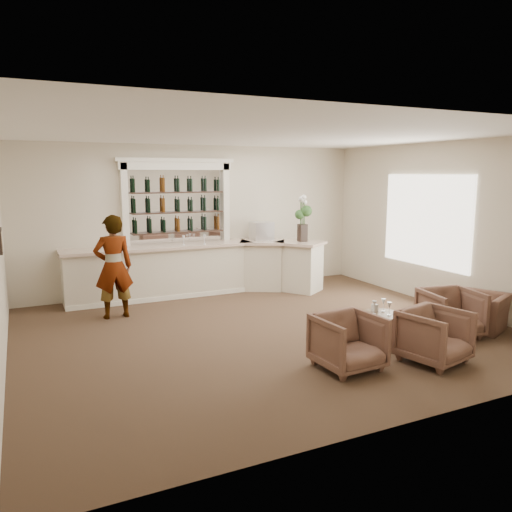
# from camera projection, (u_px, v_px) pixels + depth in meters

# --- Properties ---
(ground) EXTENTS (8.00, 8.00, 0.00)m
(ground) POSITION_uv_depth(u_px,v_px,m) (266.00, 331.00, 8.53)
(ground) COLOR #4D3426
(ground) RESTS_ON ground
(room_shell) EXTENTS (8.04, 7.02, 3.32)m
(room_shell) POSITION_uv_depth(u_px,v_px,m) (257.00, 192.00, 8.85)
(room_shell) COLOR beige
(room_shell) RESTS_ON ground
(bar_counter) EXTENTS (5.72, 1.80, 1.14)m
(bar_counter) POSITION_uv_depth(u_px,v_px,m) (199.00, 269.00, 11.04)
(bar_counter) COLOR beige
(bar_counter) RESTS_ON ground
(back_bar_alcove) EXTENTS (2.64, 0.25, 3.00)m
(back_bar_alcove) POSITION_uv_depth(u_px,v_px,m) (177.00, 203.00, 11.03)
(back_bar_alcove) COLOR white
(back_bar_alcove) RESTS_ON ground
(cocktail_table) EXTENTS (0.64, 0.64, 0.50)m
(cocktail_table) POSITION_uv_depth(u_px,v_px,m) (381.00, 329.00, 7.87)
(cocktail_table) COLOR brown
(cocktail_table) RESTS_ON ground
(sommelier) EXTENTS (0.71, 0.47, 1.93)m
(sommelier) POSITION_uv_depth(u_px,v_px,m) (113.00, 267.00, 9.22)
(sommelier) COLOR gray
(sommelier) RESTS_ON ground
(armchair_left) EXTENTS (0.87, 0.89, 0.77)m
(armchair_left) POSITION_uv_depth(u_px,v_px,m) (348.00, 342.00, 6.85)
(armchair_left) COLOR brown
(armchair_left) RESTS_ON ground
(armchair_center) EXTENTS (1.00, 1.02, 0.77)m
(armchair_center) POSITION_uv_depth(u_px,v_px,m) (435.00, 336.00, 7.09)
(armchair_center) COLOR brown
(armchair_center) RESTS_ON ground
(armchair_right) EXTENTS (0.99, 1.01, 0.79)m
(armchair_right) POSITION_uv_depth(u_px,v_px,m) (451.00, 313.00, 8.25)
(armchair_right) COLOR brown
(armchair_right) RESTS_ON ground
(armchair_far) EXTENTS (1.16, 1.23, 0.63)m
(armchair_far) POSITION_uv_depth(u_px,v_px,m) (476.00, 310.00, 8.70)
(armchair_far) COLOR brown
(armchair_far) RESTS_ON ground
(espresso_machine) EXTENTS (0.48, 0.41, 0.42)m
(espresso_machine) POSITION_uv_depth(u_px,v_px,m) (261.00, 231.00, 11.63)
(espresso_machine) COLOR silver
(espresso_machine) RESTS_ON bar_counter
(flower_vase) EXTENTS (0.28, 0.28, 1.05)m
(flower_vase) POSITION_uv_depth(u_px,v_px,m) (303.00, 216.00, 11.28)
(flower_vase) COLOR black
(flower_vase) RESTS_ON bar_counter
(wine_glass_bar_left) EXTENTS (0.07, 0.07, 0.21)m
(wine_glass_bar_left) POSITION_uv_depth(u_px,v_px,m) (204.00, 239.00, 10.91)
(wine_glass_bar_left) COLOR white
(wine_glass_bar_left) RESTS_ON bar_counter
(wine_glass_bar_right) EXTENTS (0.07, 0.07, 0.21)m
(wine_glass_bar_right) POSITION_uv_depth(u_px,v_px,m) (184.00, 240.00, 10.81)
(wine_glass_bar_right) COLOR white
(wine_glass_bar_right) RESTS_ON bar_counter
(wine_glass_tbl_a) EXTENTS (0.07, 0.07, 0.21)m
(wine_glass_tbl_a) POSITION_uv_depth(u_px,v_px,m) (374.00, 307.00, 7.78)
(wine_glass_tbl_a) COLOR white
(wine_glass_tbl_a) RESTS_ON cocktail_table
(wine_glass_tbl_b) EXTENTS (0.07, 0.07, 0.21)m
(wine_glass_tbl_b) POSITION_uv_depth(u_px,v_px,m) (383.00, 305.00, 7.92)
(wine_glass_tbl_b) COLOR white
(wine_glass_tbl_b) RESTS_ON cocktail_table
(wine_glass_tbl_c) EXTENTS (0.07, 0.07, 0.21)m
(wine_glass_tbl_c) POSITION_uv_depth(u_px,v_px,m) (389.00, 309.00, 7.71)
(wine_glass_tbl_c) COLOR white
(wine_glass_tbl_c) RESTS_ON cocktail_table
(napkin_holder) EXTENTS (0.08, 0.08, 0.12)m
(napkin_holder) POSITION_uv_depth(u_px,v_px,m) (375.00, 308.00, 7.93)
(napkin_holder) COLOR silver
(napkin_holder) RESTS_ON cocktail_table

